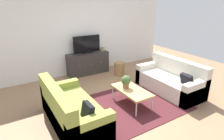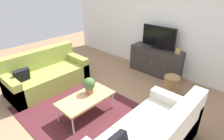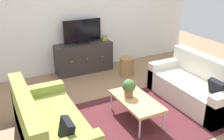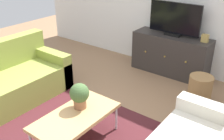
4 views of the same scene
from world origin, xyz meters
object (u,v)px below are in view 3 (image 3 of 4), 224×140
at_px(flat_screen_tv, 82,32).
at_px(mantel_clock, 105,38).
at_px(wicker_basket, 127,66).
at_px(couch_right_side, 197,88).
at_px(coffee_table, 136,101).
at_px(potted_plant, 129,87).
at_px(couch_left_side, 46,128).
at_px(tv_console, 84,58).

distance_m(flat_screen_tv, mantel_clock, 0.60).
relative_size(flat_screen_tv, wicker_basket, 2.11).
relative_size(couch_right_side, mantel_clock, 13.82).
height_order(couch_right_side, wicker_basket, couch_right_side).
distance_m(coffee_table, potted_plant, 0.26).
height_order(couch_left_side, couch_right_side, same).
height_order(tv_console, flat_screen_tv, flat_screen_tv).
bearing_deg(potted_plant, mantel_clock, 74.24).
bearing_deg(couch_left_side, potted_plant, 4.65).
bearing_deg(coffee_table, flat_screen_tv, 89.85).
bearing_deg(couch_left_side, couch_right_side, 0.00).
xyz_separation_m(flat_screen_tv, wicker_basket, (0.81, -0.70, -0.77)).
bearing_deg(mantel_clock, flat_screen_tv, 177.97).
relative_size(tv_console, wicker_basket, 3.16).
bearing_deg(couch_left_side, wicker_basket, 36.24).
xyz_separation_m(potted_plant, wicker_basket, (0.88, 1.58, -0.35)).
relative_size(potted_plant, wicker_basket, 0.72).
distance_m(coffee_table, wicker_basket, 1.92).
distance_m(couch_right_side, coffee_table, 1.38).
distance_m(couch_left_side, couch_right_side, 2.87).
bearing_deg(flat_screen_tv, mantel_clock, -2.03).
bearing_deg(mantel_clock, coffee_table, -103.33).
xyz_separation_m(tv_console, mantel_clock, (0.56, 0.00, 0.42)).
height_order(flat_screen_tv, mantel_clock, flat_screen_tv).
bearing_deg(potted_plant, couch_right_side, -4.63).
bearing_deg(wicker_basket, flat_screen_tv, 139.37).
bearing_deg(coffee_table, couch_left_side, 178.92).
bearing_deg(coffee_table, couch_right_side, 1.18).
bearing_deg(potted_plant, couch_left_side, -175.35).
distance_m(tv_console, flat_screen_tv, 0.64).
bearing_deg(mantel_clock, wicker_basket, -69.87).
bearing_deg(couch_right_side, wicker_basket, 108.12).
bearing_deg(couch_right_side, coffee_table, -178.82).
distance_m(potted_plant, flat_screen_tv, 2.32).
relative_size(mantel_clock, wicker_basket, 0.30).
bearing_deg(flat_screen_tv, wicker_basket, -40.63).
relative_size(coffee_table, potted_plant, 3.28).
height_order(couch_right_side, coffee_table, couch_right_side).
bearing_deg(couch_right_side, potted_plant, 175.37).
bearing_deg(coffee_table, potted_plant, 115.07).
bearing_deg(potted_plant, coffee_table, -64.93).
distance_m(potted_plant, wicker_basket, 1.85).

